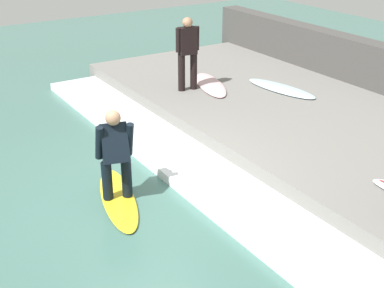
% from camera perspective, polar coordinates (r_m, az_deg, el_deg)
% --- Properties ---
extents(ground_plane, '(28.00, 28.00, 0.00)m').
position_cam_1_polar(ground_plane, '(8.39, -4.78, -5.61)').
color(ground_plane, '#426B60').
extents(concrete_ledge, '(4.40, 12.35, 0.39)m').
position_cam_1_polar(concrete_ledge, '(10.42, 14.02, 1.13)').
color(concrete_ledge, slate).
rests_on(concrete_ledge, ground_plane).
extents(wave_foam_crest, '(1.15, 11.73, 0.16)m').
position_cam_1_polar(wave_foam_crest, '(8.82, 1.18, -3.37)').
color(wave_foam_crest, silver).
rests_on(wave_foam_crest, ground_plane).
extents(surfboard_riding, '(1.03, 2.07, 0.06)m').
position_cam_1_polar(surfboard_riding, '(8.33, -7.88, -5.78)').
color(surfboard_riding, yellow).
rests_on(surfboard_riding, ground_plane).
extents(surfer_riding, '(0.54, 0.55, 1.42)m').
position_cam_1_polar(surfer_riding, '(7.96, -8.21, -0.70)').
color(surfer_riding, black).
rests_on(surfer_riding, surfboard_riding).
extents(surfer_waiting_far, '(0.54, 0.29, 1.59)m').
position_cam_1_polar(surfer_waiting_far, '(11.65, -0.48, 10.01)').
color(surfer_waiting_far, black).
rests_on(surfer_waiting_far, concrete_ledge).
extents(surfboard_waiting_far, '(1.13, 1.90, 0.06)m').
position_cam_1_polar(surfboard_waiting_far, '(12.15, 1.99, 6.35)').
color(surfboard_waiting_far, beige).
rests_on(surfboard_waiting_far, concrete_ledge).
extents(surfboard_spare, '(0.83, 1.90, 0.06)m').
position_cam_1_polar(surfboard_spare, '(12.05, 9.47, 5.88)').
color(surfboard_spare, silver).
rests_on(surfboard_spare, concrete_ledge).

